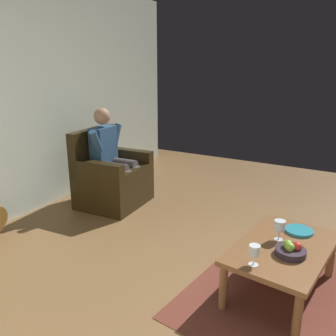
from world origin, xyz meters
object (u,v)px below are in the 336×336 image
at_px(person_seated, 112,154).
at_px(decorative_dish, 299,231).
at_px(fruit_bowl, 291,250).
at_px(coffee_table, 283,252).
at_px(wine_glass_far, 280,226).
at_px(wine_glass_near, 254,252).
at_px(armchair, 111,179).

xyz_separation_m(person_seated, decorative_dish, (0.52, 2.34, -0.24)).
height_order(fruit_bowl, decorative_dish, fruit_bowl).
xyz_separation_m(person_seated, coffee_table, (0.81, 2.27, -0.31)).
height_order(wine_glass_far, decorative_dish, wine_glass_far).
relative_size(wine_glass_far, fruit_bowl, 0.75).
bearing_deg(fruit_bowl, wine_glass_near, -36.64).
bearing_deg(wine_glass_near, wine_glass_far, 171.27).
relative_size(coffee_table, decorative_dish, 4.72).
height_order(armchair, wine_glass_far, armchair).
relative_size(armchair, person_seated, 0.78).
bearing_deg(person_seated, fruit_bowl, 65.16).
bearing_deg(wine_glass_far, decorative_dish, 151.67).
xyz_separation_m(coffee_table, fruit_bowl, (0.11, 0.07, 0.09)).
bearing_deg(coffee_table, armchair, -109.47).
height_order(person_seated, decorative_dish, person_seated).
distance_m(person_seated, fruit_bowl, 2.53).
distance_m(wine_glass_near, fruit_bowl, 0.34).
bearing_deg(wine_glass_near, decorative_dish, 164.38).
xyz_separation_m(wine_glass_near, wine_glass_far, (-0.45, 0.07, 0.01)).
bearing_deg(decorative_dish, coffee_table, -11.87).
distance_m(person_seated, coffee_table, 2.44).
relative_size(wine_glass_far, decorative_dish, 0.73).
relative_size(person_seated, coffee_table, 1.13).
height_order(person_seated, coffee_table, person_seated).
relative_size(armchair, fruit_bowl, 4.28).
bearing_deg(wine_glass_far, person_seated, -108.41).
relative_size(armchair, decorative_dish, 4.19).
distance_m(fruit_bowl, decorative_dish, 0.41).
bearing_deg(wine_glass_far, coffee_table, 36.39).
distance_m(armchair, coffee_table, 2.44).
height_order(person_seated, fruit_bowl, person_seated).
xyz_separation_m(wine_glass_far, fruit_bowl, (0.19, 0.13, -0.08)).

